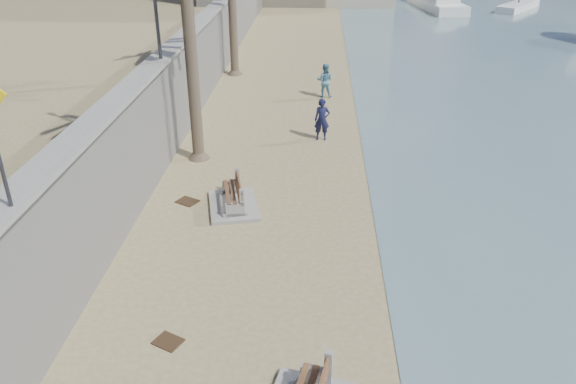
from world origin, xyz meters
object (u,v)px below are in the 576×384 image
object	(u,v)px
person_a	(322,117)
sailboat_west	(518,6)
person_b	(325,79)
yacht_far	(436,4)
bench_far	(233,196)

from	to	relation	value
person_a	sailboat_west	size ratio (longest dim) A/B	0.18
person_a	sailboat_west	world-z (taller)	sailboat_west
sailboat_west	person_b	bearing A→B (deg)	-123.07
person_b	sailboat_west	size ratio (longest dim) A/B	0.17
person_a	yacht_far	bearing A→B (deg)	71.02
bench_far	sailboat_west	size ratio (longest dim) A/B	0.22
bench_far	sailboat_west	distance (m)	42.84
person_b	bench_far	bearing A→B (deg)	83.16
person_a	sailboat_west	xyz separation A→B (m)	(17.39, 32.10, -0.60)
bench_far	person_a	distance (m)	6.37
yacht_far	person_b	bearing A→B (deg)	150.81
person_a	bench_far	bearing A→B (deg)	-116.63
yacht_far	sailboat_west	world-z (taller)	sailboat_west
person_a	person_b	size ratio (longest dim) A/B	1.06
bench_far	person_b	bearing A→B (deg)	76.02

